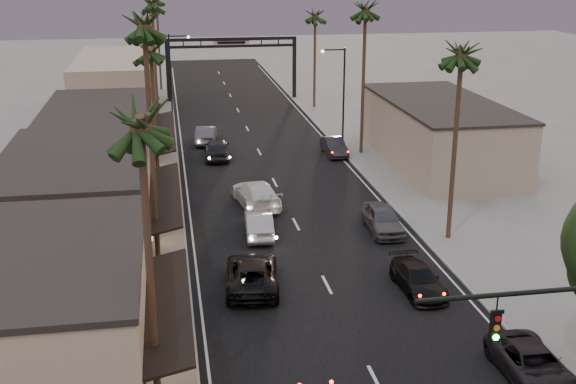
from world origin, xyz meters
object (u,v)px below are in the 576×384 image
object	(u,v)px
arch	(232,53)
oncoming_pickup	(252,273)
palm_lc	(150,46)
palm_ra	(462,47)
palm_la	(140,114)
palm_lb	(144,19)
palm_ld	(151,0)
curbside_black	(418,279)
curbside_near	(533,365)
streetlight_left	(173,72)
palm_rb	(366,6)
streetlight_right	(341,91)
oncoming_silver	(259,224)
palm_rc	(315,12)

from	to	relation	value
arch	oncoming_pickup	distance (m)	51.01
palm_lc	palm_ra	distance (m)	20.99
arch	palm_la	distance (m)	61.88
palm_la	palm_lb	distance (m)	13.14
arch	palm_lc	world-z (taller)	palm_lc
palm_ld	curbside_black	xyz separation A→B (m)	(13.00, -37.47, -11.75)
palm_la	palm_ld	distance (m)	46.01
palm_ra	curbside_near	size ratio (longest dim) A/B	2.62
streetlight_left	palm_rb	bearing A→B (deg)	-42.05
palm_lb	streetlight_right	bearing A→B (deg)	55.99
palm_ld	oncoming_silver	xyz separation A→B (m)	(6.02, -28.49, -11.66)
palm_rb	curbside_near	world-z (taller)	palm_rb
streetlight_right	curbside_near	xyz separation A→B (m)	(-0.72, -36.04, -4.63)
streetlight_left	palm_lc	distance (m)	22.65
palm_rc	palm_lc	bearing A→B (deg)	-121.56
oncoming_pickup	oncoming_silver	bearing A→B (deg)	-93.85
palm_ra	oncoming_silver	distance (m)	15.67
palm_lb	palm_ld	bearing A→B (deg)	90.00
palm_lc	palm_ld	distance (m)	19.10
palm_lc	curbside_black	xyz separation A→B (m)	(13.00, -18.47, -9.80)
curbside_black	palm_lc	bearing A→B (deg)	122.93
palm_rb	curbside_black	bearing A→B (deg)	-99.02
arch	palm_ld	distance (m)	18.61
palm_lc	oncoming_pickup	world-z (taller)	palm_lc
palm_la	palm_ld	size ratio (longest dim) A/B	0.93
streetlight_right	palm_rc	world-z (taller)	palm_rc
palm_ra	palm_lc	bearing A→B (deg)	145.10
palm_lb	palm_ra	xyz separation A→B (m)	(17.20, 2.00, -1.94)
palm_ld	palm_rb	xyz separation A→B (m)	(17.20, -11.00, 0.00)
arch	oncoming_silver	size ratio (longest dim) A/B	3.33
palm_rb	curbside_black	distance (m)	29.26
streetlight_right	curbside_black	size ratio (longest dim) A/B	1.95
palm_lb	palm_ra	size ratio (longest dim) A/B	1.15
palm_rb	curbside_black	world-z (taller)	palm_rb
palm_rc	curbside_near	xyz separation A→B (m)	(-2.40, -55.04, -9.77)
oncoming_silver	curbside_black	world-z (taller)	oncoming_silver
oncoming_silver	curbside_black	distance (m)	11.37
palm_rb	curbside_near	distance (m)	37.02
streetlight_left	curbside_near	bearing A→B (deg)	-75.02
arch	curbside_black	distance (m)	52.87
palm_la	palm_ra	world-z (taller)	same
streetlight_left	palm_lb	size ratio (longest dim) A/B	0.59
palm_rc	oncoming_pickup	distance (m)	47.35
palm_ld	palm_lc	bearing A→B (deg)	-90.00
palm_ld	oncoming_pickup	bearing A→B (deg)	-82.43
palm_la	streetlight_right	bearing A→B (deg)	66.68
palm_la	palm_lc	world-z (taller)	palm_la
arch	oncoming_silver	distance (m)	43.82
palm_lc	palm_ra	xyz separation A→B (m)	(17.20, -12.00, 0.97)
palm_lc	oncoming_silver	size ratio (longest dim) A/B	2.68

